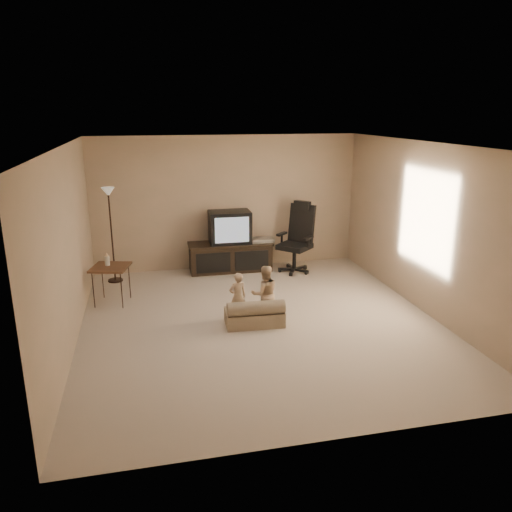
{
  "coord_description": "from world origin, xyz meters",
  "views": [
    {
      "loc": [
        -1.52,
        -6.44,
        2.93
      ],
      "look_at": [
        0.07,
        0.6,
        0.81
      ],
      "focal_mm": 35.0,
      "sensor_mm": 36.0,
      "label": 1
    }
  ],
  "objects_px": {
    "child_sofa": "(255,315)",
    "toddler_left": "(238,297)",
    "tv_stand": "(230,246)",
    "toddler_right": "(265,294)",
    "floor_lamp": "(110,214)",
    "office_chair": "(297,247)",
    "side_table": "(110,267)"
  },
  "relations": [
    {
      "from": "child_sofa",
      "to": "toddler_left",
      "type": "bearing_deg",
      "value": 135.37
    },
    {
      "from": "tv_stand",
      "to": "toddler_right",
      "type": "relative_size",
      "value": 1.92
    },
    {
      "from": "floor_lamp",
      "to": "toddler_left",
      "type": "xyz_separation_m",
      "value": [
        1.81,
        -2.19,
        -0.86
      ]
    },
    {
      "from": "office_chair",
      "to": "side_table",
      "type": "distance_m",
      "value": 3.44
    },
    {
      "from": "tv_stand",
      "to": "toddler_left",
      "type": "xyz_separation_m",
      "value": [
        -0.31,
        -2.36,
        -0.11
      ]
    },
    {
      "from": "side_table",
      "to": "toddler_left",
      "type": "relative_size",
      "value": 1.13
    },
    {
      "from": "office_chair",
      "to": "toddler_left",
      "type": "bearing_deg",
      "value": -79.3
    },
    {
      "from": "office_chair",
      "to": "child_sofa",
      "type": "xyz_separation_m",
      "value": [
        -1.31,
        -2.26,
        -0.31
      ]
    },
    {
      "from": "office_chair",
      "to": "child_sofa",
      "type": "distance_m",
      "value": 2.63
    },
    {
      "from": "side_table",
      "to": "child_sofa",
      "type": "relative_size",
      "value": 0.97
    },
    {
      "from": "side_table",
      "to": "floor_lamp",
      "type": "height_order",
      "value": "floor_lamp"
    },
    {
      "from": "child_sofa",
      "to": "toddler_right",
      "type": "distance_m",
      "value": 0.33
    },
    {
      "from": "tv_stand",
      "to": "child_sofa",
      "type": "bearing_deg",
      "value": -91.64
    },
    {
      "from": "toddler_left",
      "to": "office_chair",
      "type": "bearing_deg",
      "value": -137.07
    },
    {
      "from": "floor_lamp",
      "to": "office_chair",
      "type": "bearing_deg",
      "value": -2.59
    },
    {
      "from": "toddler_left",
      "to": "toddler_right",
      "type": "xyz_separation_m",
      "value": [
        0.37,
        -0.1,
        0.05
      ]
    },
    {
      "from": "side_table",
      "to": "floor_lamp",
      "type": "xyz_separation_m",
      "value": [
        -0.01,
        1.06,
        0.64
      ]
    },
    {
      "from": "tv_stand",
      "to": "child_sofa",
      "type": "relative_size",
      "value": 1.91
    },
    {
      "from": "child_sofa",
      "to": "toddler_right",
      "type": "bearing_deg",
      "value": 37.81
    },
    {
      "from": "tv_stand",
      "to": "office_chair",
      "type": "bearing_deg",
      "value": -14.45
    },
    {
      "from": "office_chair",
      "to": "toddler_left",
      "type": "distance_m",
      "value": 2.54
    },
    {
      "from": "office_chair",
      "to": "toddler_right",
      "type": "relative_size",
      "value": 1.58
    },
    {
      "from": "office_chair",
      "to": "side_table",
      "type": "relative_size",
      "value": 1.61
    },
    {
      "from": "toddler_left",
      "to": "toddler_right",
      "type": "bearing_deg",
      "value": 154.74
    },
    {
      "from": "side_table",
      "to": "toddler_right",
      "type": "bearing_deg",
      "value": -29.27
    },
    {
      "from": "tv_stand",
      "to": "toddler_right",
      "type": "height_order",
      "value": "tv_stand"
    },
    {
      "from": "tv_stand",
      "to": "toddler_left",
      "type": "bearing_deg",
      "value": -96.71
    },
    {
      "from": "tv_stand",
      "to": "toddler_right",
      "type": "xyz_separation_m",
      "value": [
        0.06,
        -2.46,
        -0.06
      ]
    },
    {
      "from": "child_sofa",
      "to": "office_chair",
      "type": "bearing_deg",
      "value": 62.69
    },
    {
      "from": "toddler_left",
      "to": "toddler_right",
      "type": "distance_m",
      "value": 0.39
    },
    {
      "from": "tv_stand",
      "to": "side_table",
      "type": "height_order",
      "value": "tv_stand"
    },
    {
      "from": "child_sofa",
      "to": "toddler_right",
      "type": "xyz_separation_m",
      "value": [
        0.17,
        0.12,
        0.26
      ]
    }
  ]
}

